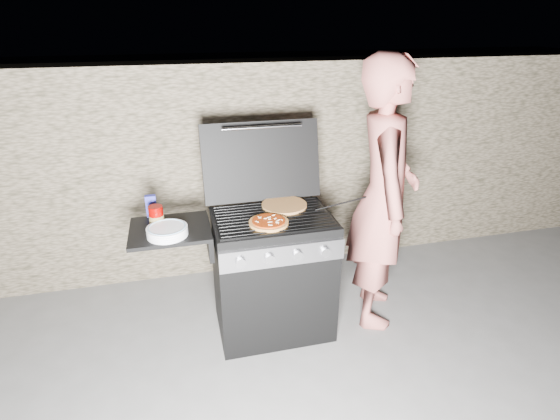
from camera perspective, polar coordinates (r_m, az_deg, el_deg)
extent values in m
plane|color=#5B5957|center=(3.39, -0.85, -14.87)|extent=(50.00, 50.00, 0.00)
cube|color=gray|center=(3.87, -4.47, 5.48)|extent=(8.00, 0.35, 1.80)
cylinder|color=tan|center=(3.05, 0.56, 0.67)|extent=(0.37, 0.37, 0.02)
cylinder|color=#6D0100|center=(2.86, -15.85, -0.82)|extent=(0.11, 0.11, 0.14)
cube|color=#2B2D9F|center=(3.02, -16.47, 0.52)|extent=(0.07, 0.04, 0.15)
cylinder|color=white|center=(2.75, -14.51, -2.70)|extent=(0.32, 0.32, 0.06)
imported|color=#B65F57|center=(3.14, 13.35, 1.68)|extent=(0.68, 0.82, 1.94)
cylinder|color=black|center=(3.03, 8.37, 0.90)|extent=(0.41, 0.02, 0.08)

